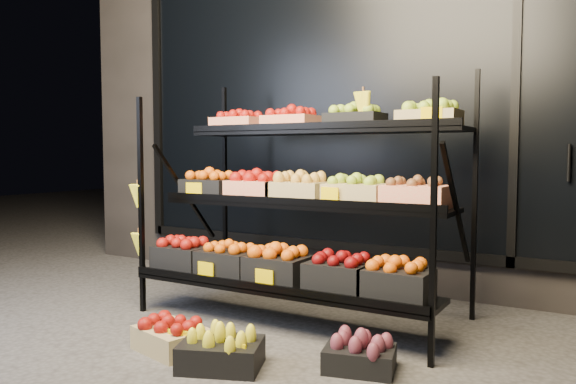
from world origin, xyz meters
The scene contains 8 objects.
ground centered at (0.00, 0.00, 0.00)m, with size 24.00×24.00×0.00m, color #514F4C.
building centered at (0.00, 2.59, 1.75)m, with size 6.00×2.08×3.50m.
display_rack centered at (-0.01, 0.60, 0.79)m, with size 2.18×1.02×1.66m.
tag_floor_a centered at (-0.18, -0.40, 0.06)m, with size 0.13×0.01×0.12m, color #E8C300.
tag_floor_b centered at (0.20, -0.40, 0.06)m, with size 0.13×0.01×0.12m, color #E8C300.
floor_crate_left centered at (-0.31, -0.32, 0.09)m, with size 0.45×0.38×0.20m.
floor_crate_midleft centered at (0.09, -0.38, 0.10)m, with size 0.50×0.43×0.21m.
floor_crate_right centered at (0.72, -0.05, 0.09)m, with size 0.41×0.34×0.19m.
Camera 1 is at (1.82, -2.66, 1.12)m, focal length 35.00 mm.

